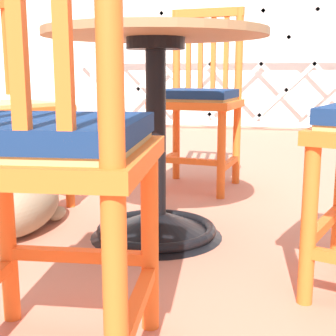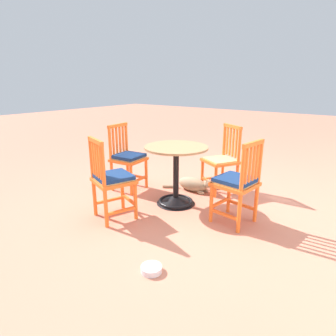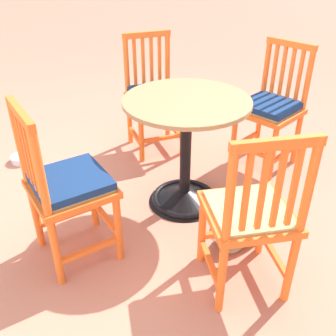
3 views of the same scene
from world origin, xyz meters
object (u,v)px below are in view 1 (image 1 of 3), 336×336
object	(u,v)px
cafe_table	(156,159)
orange_chair_at_corner	(41,151)
orange_chair_tucked_in	(6,109)
orange_chair_by_planter	(199,101)
tabby_cat	(29,205)

from	to	relation	value
cafe_table	orange_chair_at_corner	bearing A→B (deg)	-90.90
cafe_table	orange_chair_tucked_in	xyz separation A→B (m)	(-0.72, 0.25, 0.15)
cafe_table	orange_chair_tucked_in	size ratio (longest dim) A/B	0.83
cafe_table	orange_chair_by_planter	distance (m)	0.82
cafe_table	orange_chair_by_planter	bearing A→B (deg)	88.08
orange_chair_at_corner	tabby_cat	size ratio (longest dim) A/B	1.26
orange_chair_by_planter	tabby_cat	distance (m)	1.04
orange_chair_at_corner	tabby_cat	world-z (taller)	orange_chair_at_corner
orange_chair_by_planter	tabby_cat	bearing A→B (deg)	-122.09
orange_chair_tucked_in	orange_chair_at_corner	size ratio (longest dim) A/B	1.00
tabby_cat	orange_chair_at_corner	bearing A→B (deg)	-59.32
orange_chair_tucked_in	tabby_cat	xyz separation A→B (m)	(0.23, -0.28, -0.34)
orange_chair_at_corner	tabby_cat	xyz separation A→B (m)	(-0.48, 0.81, -0.35)
orange_chair_by_planter	orange_chair_tucked_in	bearing A→B (deg)	-143.81
cafe_table	orange_chair_tucked_in	world-z (taller)	orange_chair_tucked_in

